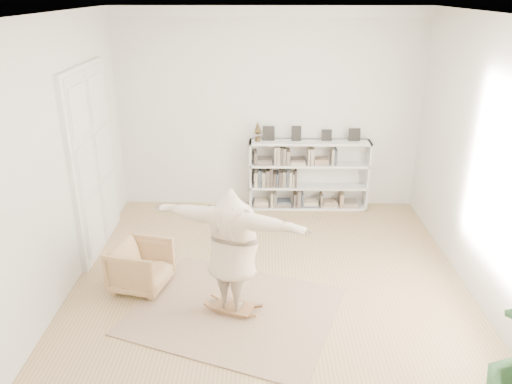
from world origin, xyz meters
TOP-DOWN VIEW (x-y plane):
  - floor at (0.00, 0.00)m, footprint 6.00×6.00m
  - room_shell at (0.00, 2.94)m, footprint 6.00×6.00m
  - doors at (-2.70, 1.30)m, footprint 0.09×1.78m
  - bookshelf at (0.74, 2.82)m, footprint 2.20×0.35m
  - armchair at (-1.77, 0.04)m, footprint 0.88×0.86m
  - rug at (-0.47, -0.51)m, footprint 3.04×2.74m
  - rocker_board at (-0.47, -0.51)m, footprint 0.57×0.45m
  - person at (-0.47, -0.51)m, footprint 2.08×1.21m

SIDE VIEW (x-z plane):
  - floor at x=0.00m, z-range 0.00..0.00m
  - rug at x=-0.47m, z-range 0.00..0.02m
  - rocker_board at x=-0.47m, z-range 0.01..0.12m
  - armchair at x=-1.77m, z-range 0.00..0.67m
  - bookshelf at x=0.74m, z-range -0.18..1.46m
  - person at x=-0.47m, z-range 0.13..1.76m
  - doors at x=-2.70m, z-range -0.06..2.86m
  - room_shell at x=0.00m, z-range 0.51..6.51m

